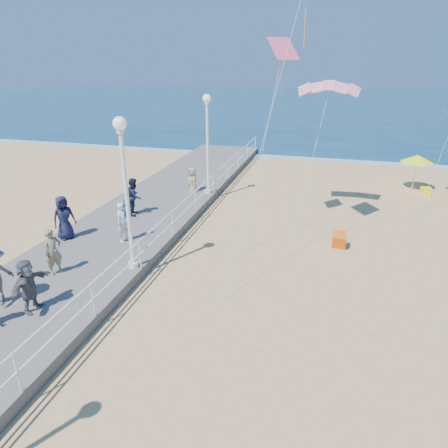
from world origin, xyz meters
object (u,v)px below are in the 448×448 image
(spectator_5, at_px, (28,286))
(spectator_6, at_px, (53,252))
(spectator_4, at_px, (64,218))
(spectator_7, at_px, (134,196))
(beach_chair_left, at_px, (426,191))
(lamp_post_mid, at_px, (125,180))
(beach_umbrella, at_px, (418,159))
(woman_holding_toddler, at_px, (123,222))
(box_kite, at_px, (339,241))
(beach_walker_c, at_px, (193,183))
(lamp_post_far, at_px, (207,134))
(toddler_held, at_px, (127,210))

(spectator_5, xyz_separation_m, spectator_6, (-0.73, 2.08, 0.00))
(spectator_4, relative_size, spectator_7, 1.04)
(spectator_7, relative_size, beach_chair_left, 3.25)
(lamp_post_mid, height_order, spectator_7, lamp_post_mid)
(beach_umbrella, bearing_deg, spectator_4, -140.66)
(woman_holding_toddler, distance_m, beach_chair_left, 17.64)
(box_kite, bearing_deg, beach_walker_c, 150.21)
(lamp_post_far, xyz_separation_m, spectator_5, (-1.66, -12.22, -2.43))
(lamp_post_far, xyz_separation_m, beach_walker_c, (-0.95, 0.09, -2.77))
(toddler_held, xyz_separation_m, spectator_4, (-2.64, -0.54, -0.39))
(toddler_held, relative_size, beach_walker_c, 0.52)
(toddler_held, relative_size, spectator_4, 0.50)
(lamp_post_far, distance_m, woman_holding_toddler, 7.60)
(beach_umbrella, bearing_deg, lamp_post_mid, -129.04)
(toddler_held, relative_size, spectator_5, 0.56)
(lamp_post_far, xyz_separation_m, beach_umbrella, (11.42, 5.09, -1.75))
(lamp_post_far, distance_m, spectator_4, 8.72)
(spectator_4, bearing_deg, beach_walker_c, 11.15)
(spectator_4, xyz_separation_m, spectator_5, (2.22, -4.76, -0.10))
(beach_walker_c, distance_m, box_kite, 9.35)
(spectator_5, distance_m, beach_umbrella, 21.70)
(lamp_post_mid, bearing_deg, spectator_5, -117.29)
(lamp_post_far, bearing_deg, spectator_6, -103.26)
(box_kite, bearing_deg, spectator_6, -149.84)
(woman_holding_toddler, height_order, box_kite, woman_holding_toddler)
(lamp_post_far, xyz_separation_m, beach_chair_left, (12.04, 4.33, -3.46))
(spectator_6, height_order, beach_umbrella, beach_umbrella)
(spectator_4, bearing_deg, spectator_6, -118.51)
(toddler_held, height_order, spectator_6, toddler_held)
(box_kite, bearing_deg, lamp_post_far, 147.59)
(beach_chair_left, bearing_deg, box_kite, -118.88)
(spectator_7, distance_m, box_kite, 9.64)
(spectator_5, bearing_deg, toddler_held, -4.23)
(spectator_6, bearing_deg, lamp_post_far, 16.08)
(box_kite, bearing_deg, beach_umbrella, 65.69)
(spectator_5, height_order, beach_chair_left, spectator_5)
(toddler_held, bearing_deg, spectator_5, -165.54)
(spectator_4, distance_m, spectator_7, 3.68)
(beach_chair_left, bearing_deg, spectator_6, -134.94)
(lamp_post_mid, relative_size, spectator_4, 2.87)
(box_kite, xyz_separation_m, beach_umbrella, (4.25, 9.57, 1.61))
(toddler_held, relative_size, box_kite, 1.55)
(lamp_post_far, height_order, woman_holding_toddler, lamp_post_far)
(toddler_held, distance_m, beach_chair_left, 17.46)
(spectator_4, bearing_deg, beach_chair_left, -21.15)
(box_kite, bearing_deg, toddler_held, -164.26)
(lamp_post_mid, distance_m, beach_chair_left, 18.29)
(woman_holding_toddler, height_order, spectator_4, spectator_4)
(woman_holding_toddler, height_order, toddler_held, toddler_held)
(spectator_5, bearing_deg, beach_chair_left, -39.26)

